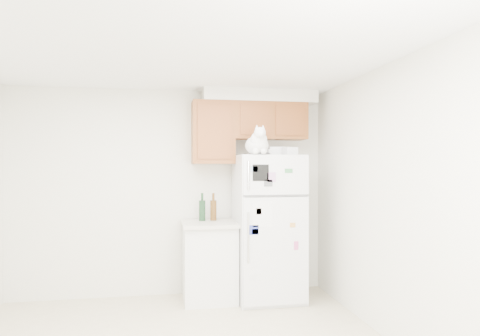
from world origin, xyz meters
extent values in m
cube|color=silver|center=(0.00, 2.00, 1.25)|extent=(3.80, 0.04, 2.50)
cube|color=silver|center=(0.00, -2.00, 1.25)|extent=(3.80, 0.04, 2.50)
cube|color=silver|center=(1.90, 0.00, 1.25)|extent=(0.04, 4.00, 2.50)
cube|color=white|center=(0.00, 0.00, 2.50)|extent=(3.80, 4.00, 0.04)
cube|color=#994721|center=(1.20, 1.82, 2.12)|extent=(0.90, 0.33, 0.45)
cube|color=#994721|center=(0.50, 1.82, 1.98)|extent=(0.50, 0.33, 0.75)
cube|color=silver|center=(1.07, 1.83, 2.42)|extent=(1.40, 0.37, 0.15)
cube|color=white|center=(1.13, 1.62, 0.85)|extent=(0.76, 0.72, 1.70)
cube|color=white|center=(1.13, 1.25, 1.48)|extent=(0.74, 0.03, 0.44)
cube|color=white|center=(1.13, 1.25, 0.64)|extent=(0.74, 0.03, 1.19)
cube|color=#59595B|center=(1.13, 1.25, 1.25)|extent=(0.74, 0.03, 0.02)
cylinder|color=silver|center=(0.81, 1.22, 1.47)|extent=(0.02, 0.02, 0.32)
cylinder|color=silver|center=(0.81, 1.22, 0.80)|extent=(0.02, 0.02, 0.55)
cube|color=black|center=(0.95, 1.23, 1.50)|extent=(0.18, 0.00, 0.18)
cube|color=white|center=(0.97, 1.23, 1.05)|extent=(0.22, 0.00, 0.28)
cube|color=#397E46|center=(1.27, 1.23, 1.52)|extent=(0.09, 0.00, 0.05)
cube|color=#96B2D5|center=(0.88, 1.23, 1.54)|extent=(0.08, 0.00, 0.06)
cube|color=#B9362E|center=(0.93, 1.23, 1.08)|extent=(0.06, 0.00, 0.07)
cube|color=#CB5191|center=(1.35, 1.23, 0.69)|extent=(0.05, 0.00, 0.10)
cube|color=#BD87BB|center=(1.07, 1.23, 1.45)|extent=(0.10, 0.00, 0.11)
cube|color=silver|center=(0.86, 1.23, 0.36)|extent=(0.07, 0.00, 0.05)
cube|color=#2E3AA1|center=(0.88, 1.23, 0.88)|extent=(0.10, 0.00, 0.10)
cube|color=#3047AA|center=(0.89, 1.23, 0.86)|extent=(0.07, 0.00, 0.06)
cube|color=#505055|center=(1.04, 1.23, 1.39)|extent=(0.09, 0.00, 0.07)
cube|color=silver|center=(0.93, 1.23, 0.43)|extent=(0.08, 0.00, 0.06)
cube|color=gold|center=(1.31, 1.23, 0.92)|extent=(0.06, 0.00, 0.05)
cube|color=white|center=(0.44, 1.68, 0.44)|extent=(0.60, 0.60, 0.88)
cube|color=beige|center=(0.44, 1.66, 0.90)|extent=(0.64, 0.64, 0.04)
ellipsoid|color=white|center=(0.94, 1.38, 1.80)|extent=(0.26, 0.35, 0.22)
ellipsoid|color=white|center=(0.94, 1.29, 1.85)|extent=(0.19, 0.15, 0.21)
sphere|color=white|center=(0.94, 1.23, 1.93)|extent=(0.13, 0.13, 0.13)
cone|color=white|center=(0.91, 1.23, 2.00)|extent=(0.04, 0.04, 0.05)
cone|color=white|center=(0.98, 1.23, 2.00)|extent=(0.04, 0.04, 0.05)
cone|color=#D88C8C|center=(0.91, 1.22, 1.99)|extent=(0.02, 0.02, 0.03)
cone|color=#D88C8C|center=(0.98, 1.22, 1.99)|extent=(0.02, 0.02, 0.03)
sphere|color=white|center=(0.94, 1.18, 1.91)|extent=(0.06, 0.06, 0.06)
sphere|color=white|center=(0.90, 1.25, 1.73)|extent=(0.07, 0.07, 0.07)
sphere|color=white|center=(0.99, 1.25, 1.73)|extent=(0.07, 0.07, 0.07)
cylinder|color=white|center=(1.05, 1.50, 1.73)|extent=(0.16, 0.22, 0.07)
cube|color=white|center=(1.25, 1.63, 1.75)|extent=(0.20, 0.17, 0.10)
cube|color=white|center=(1.35, 1.46, 1.74)|extent=(0.18, 0.15, 0.09)
camera|label=1|loc=(-0.11, -3.30, 1.58)|focal=32.00mm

